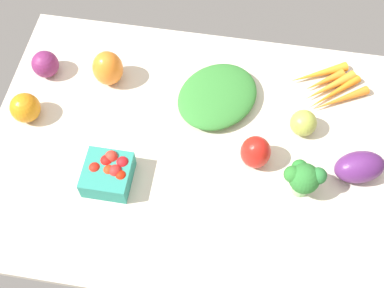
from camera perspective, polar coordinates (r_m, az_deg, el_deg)
name	(u,v)px	position (r cm, az deg, el deg)	size (l,w,h in cm)	color
tablecloth	(192,150)	(124.77, 0.00, -0.68)	(104.00, 76.00, 2.00)	beige
berry_basket	(109,173)	(118.54, -9.63, -3.31)	(11.07, 11.07, 7.02)	teal
bell_pepper_red	(256,152)	(119.20, 7.38, -0.93)	(7.34, 7.34, 8.96)	red
heirloom_tomato_orange	(25,108)	(132.67, -18.77, 4.00)	(7.70, 7.70, 7.70)	orange
leafy_greens_clump	(217,96)	(129.76, 2.97, 5.59)	(22.94, 18.99, 4.70)	#358033
broccoli_head	(304,178)	(115.97, 12.82, -3.81)	(9.74, 8.19, 10.08)	#93CC85
heirloom_tomato_green	(303,123)	(126.85, 12.78, 2.39)	(6.75, 6.75, 6.75)	#A1AD44
eggplant	(359,167)	(123.65, 18.83, -2.54)	(12.22, 7.67, 7.67)	#592468
bell_pepper_orange	(108,68)	(133.56, -9.73, 8.65)	(8.12, 8.12, 10.06)	orange
carrot_bunch	(329,86)	(137.74, 15.57, 6.45)	(21.78, 17.95, 2.71)	orange
red_onion_center	(45,64)	(140.06, -16.65, 8.86)	(7.28, 7.28, 7.28)	#75245B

